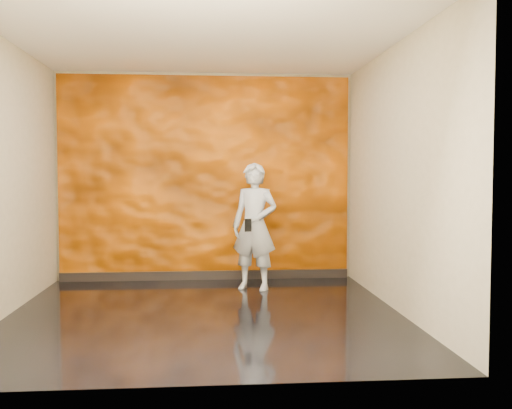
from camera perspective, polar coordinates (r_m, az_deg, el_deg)
The scene contains 5 objects.
room at distance 5.80m, azimuth -5.15°, elevation 2.71°, with size 4.02×4.02×2.81m.
feature_wall at distance 7.76m, azimuth -5.06°, elevation 2.64°, with size 3.90×0.06×2.75m, color #F76A00.
baseboard at distance 7.84m, azimuth -5.01°, elevation -7.06°, with size 3.90×0.04×0.12m, color black.
man at distance 7.07m, azimuth -0.15°, elevation -2.20°, with size 0.57×0.38×1.57m, color #9398A2.
phone at distance 6.84m, azimuth -0.80°, elevation -2.08°, with size 0.08×0.02×0.16m, color black.
Camera 1 is at (0.04, -5.80, 1.43)m, focal length 40.00 mm.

